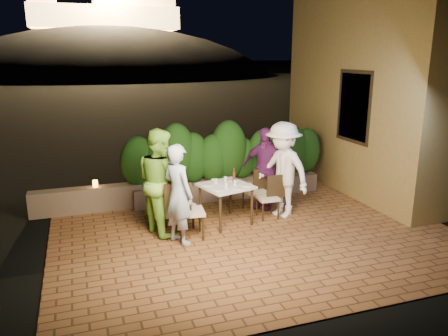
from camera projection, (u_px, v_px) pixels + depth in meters
name	position (u px, v px, depth m)	size (l,w,h in m)	color
ground	(260.00, 238.00, 7.62)	(400.00, 400.00, 0.00)	black
terrace_floor	(249.00, 230.00, 8.09)	(7.00, 6.00, 0.15)	brown
building_wall	(373.00, 81.00, 9.93)	(1.60, 5.00, 5.00)	olive
window_pane	(355.00, 107.00, 9.36)	(0.08, 1.00, 1.40)	black
window_frame	(355.00, 107.00, 9.36)	(0.06, 1.15, 1.55)	black
planter	(228.00, 188.00, 9.74)	(4.20, 0.55, 0.40)	brown
hedge	(228.00, 155.00, 9.55)	(4.00, 0.70, 1.10)	#173F11
parapet	(87.00, 200.00, 8.79)	(2.20, 0.30, 0.50)	brown
hill	(111.00, 104.00, 64.24)	(52.00, 40.00, 22.00)	black
dining_table	(226.00, 204.00, 8.16)	(0.84, 0.84, 0.75)	white
plate_nw	(219.00, 189.00, 7.78)	(0.21, 0.21, 0.01)	white
plate_sw	(208.00, 184.00, 8.07)	(0.23, 0.23, 0.01)	white
plate_ne	(246.00, 185.00, 8.05)	(0.24, 0.24, 0.01)	white
plate_se	(233.00, 180.00, 8.37)	(0.21, 0.21, 0.01)	white
plate_centre	(225.00, 184.00, 8.08)	(0.20, 0.20, 0.01)	white
plate_front	(238.00, 188.00, 7.86)	(0.22, 0.22, 0.01)	white
glass_nw	(226.00, 185.00, 7.85)	(0.07, 0.07, 0.11)	silver
glass_sw	(216.00, 181.00, 8.14)	(0.06, 0.06, 0.10)	silver
glass_ne	(235.00, 183.00, 8.04)	(0.06, 0.06, 0.10)	silver
glass_se	(225.00, 179.00, 8.24)	(0.06, 0.06, 0.11)	silver
beer_bottle	(234.00, 175.00, 8.20)	(0.05, 0.05, 0.28)	#50220D
bowl	(215.00, 181.00, 8.27)	(0.16, 0.16, 0.04)	white
chair_left_front	(190.00, 210.00, 7.49)	(0.46, 0.46, 0.99)	black
chair_left_back	(179.00, 204.00, 7.88)	(0.44, 0.44, 0.95)	black
chair_right_front	(268.00, 197.00, 8.42)	(0.39, 0.39, 0.85)	black
chair_right_back	(254.00, 190.00, 8.85)	(0.40, 0.40, 0.86)	black
diner_blue	(178.00, 194.00, 7.20)	(0.62, 0.41, 1.70)	#A0B6CD
diner_green	(161.00, 181.00, 7.63)	(0.91, 0.71, 1.88)	#93E146
diner_white	(283.00, 170.00, 8.41)	(1.20, 0.69, 1.86)	white
diner_purple	(265.00, 168.00, 8.89)	(0.99, 0.41, 1.68)	#66246C
parapet_lamp	(95.00, 184.00, 8.77)	(0.10, 0.10, 0.14)	orange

